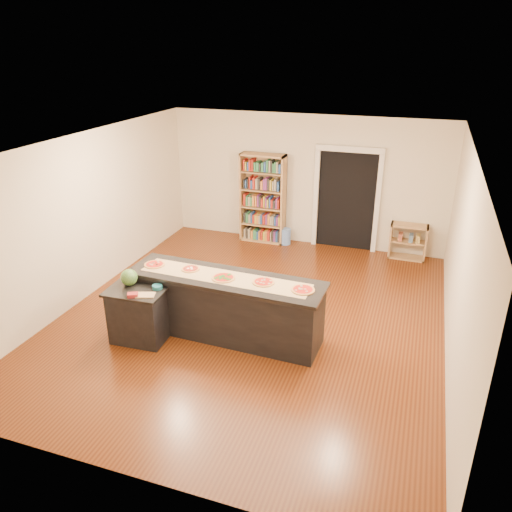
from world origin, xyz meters
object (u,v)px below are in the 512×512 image
(side_counter, at_px, (139,314))
(watermelon, at_px, (129,277))
(kitchen_island, at_px, (226,306))
(bookshelf, at_px, (263,199))
(waste_bin, at_px, (285,236))
(low_shelf, at_px, (408,242))

(side_counter, height_order, watermelon, watermelon)
(kitchen_island, height_order, side_counter, kitchen_island)
(bookshelf, bearing_deg, waste_bin, -3.93)
(watermelon, bearing_deg, side_counter, -29.82)
(kitchen_island, height_order, waste_bin, kitchen_island)
(bookshelf, xyz_separation_m, watermelon, (-0.64, -4.36, -0.01))
(kitchen_island, distance_m, waste_bin, 3.90)
(side_counter, bearing_deg, waste_bin, 74.25)
(kitchen_island, bearing_deg, bookshelf, 102.36)
(side_counter, xyz_separation_m, waste_bin, (1.02, 4.41, -0.25))
(side_counter, bearing_deg, watermelon, 147.47)
(side_counter, distance_m, watermelon, 0.57)
(kitchen_island, bearing_deg, watermelon, -159.64)
(side_counter, distance_m, low_shelf, 5.75)
(bookshelf, relative_size, watermelon, 7.89)
(low_shelf, relative_size, watermelon, 2.96)
(side_counter, relative_size, low_shelf, 1.16)
(kitchen_island, bearing_deg, side_counter, -153.39)
(bookshelf, distance_m, watermelon, 4.40)
(low_shelf, xyz_separation_m, waste_bin, (-2.60, -0.05, -0.19))
(side_counter, bearing_deg, kitchen_island, 21.67)
(bookshelf, distance_m, waste_bin, 0.97)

